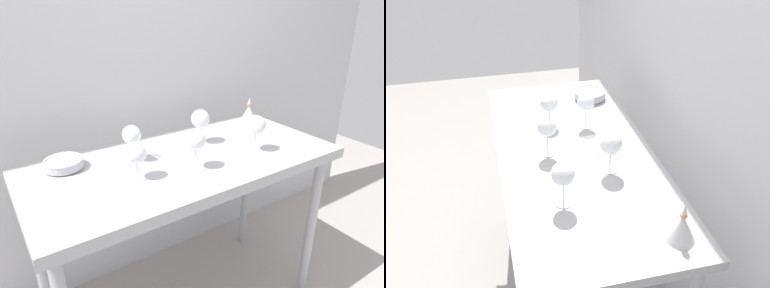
% 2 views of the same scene
% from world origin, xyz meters
% --- Properties ---
extents(back_wall, '(3.80, 0.04, 2.60)m').
position_xyz_m(back_wall, '(0.00, 0.49, 1.30)').
color(back_wall, '#BCBCC1').
rests_on(back_wall, ground_plane).
extents(steel_counter, '(1.40, 0.65, 0.90)m').
position_xyz_m(steel_counter, '(0.00, -0.01, 0.79)').
color(steel_counter, '#A6A6AB').
rests_on(steel_counter, ground_plane).
extents(wine_glass_near_center, '(0.08, 0.08, 0.17)m').
position_xyz_m(wine_glass_near_center, '(-0.02, -0.12, 1.02)').
color(wine_glass_near_center, white).
rests_on(wine_glass_near_center, steel_counter).
extents(wine_glass_far_right, '(0.09, 0.09, 0.17)m').
position_xyz_m(wine_glass_far_right, '(0.16, 0.10, 1.02)').
color(wine_glass_far_right, white).
rests_on(wine_glass_far_right, steel_counter).
extents(wine_glass_near_right, '(0.09, 0.09, 0.17)m').
position_xyz_m(wine_glass_near_right, '(0.31, -0.12, 1.03)').
color(wine_glass_near_right, white).
rests_on(wine_glass_near_right, steel_counter).
extents(wine_glass_far_left, '(0.08, 0.08, 0.17)m').
position_xyz_m(wine_glass_far_left, '(-0.21, 0.09, 1.02)').
color(wine_glass_far_left, white).
rests_on(wine_glass_far_left, steel_counter).
extents(wine_glass_near_left, '(0.08, 0.08, 0.15)m').
position_xyz_m(wine_glass_near_left, '(-0.26, -0.07, 1.01)').
color(wine_glass_near_left, white).
rests_on(wine_glass_near_left, steel_counter).
extents(tasting_sheet_upper, '(0.19, 0.26, 0.00)m').
position_xyz_m(tasting_sheet_upper, '(-0.03, 0.14, 0.90)').
color(tasting_sheet_upper, white).
rests_on(tasting_sheet_upper, steel_counter).
extents(tasting_bowl, '(0.16, 0.16, 0.05)m').
position_xyz_m(tasting_bowl, '(-0.48, 0.18, 0.93)').
color(tasting_bowl, '#4C4C4C').
rests_on(tasting_bowl, steel_counter).
extents(decanter_funnel, '(0.10, 0.10, 0.15)m').
position_xyz_m(decanter_funnel, '(0.58, 0.21, 0.95)').
color(decanter_funnel, silver).
rests_on(decanter_funnel, steel_counter).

